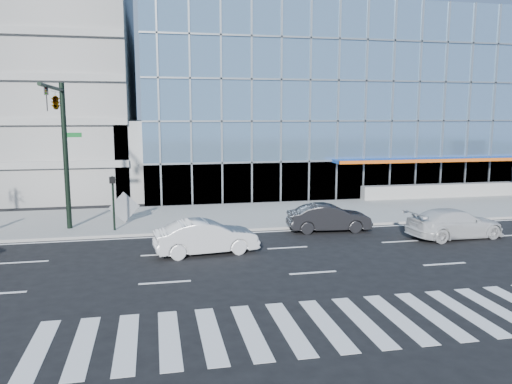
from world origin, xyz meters
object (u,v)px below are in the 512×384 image
dark_sedan (329,218)px  tilted_panel (124,207)px  white_suv (455,223)px  white_sedan (206,237)px  traffic_signal (59,120)px  ped_signal_post (113,195)px

dark_sedan → tilted_panel: (-11.26, 3.90, 0.31)m
white_suv → white_sedan: size_ratio=1.10×
traffic_signal → white_suv: traffic_signal is taller
white_suv → dark_sedan: white_suv is taller
tilted_panel → white_suv: bearing=-36.7°
white_sedan → white_suv: bearing=-95.2°
ped_signal_post → dark_sedan: 11.95m
white_suv → tilted_panel: 18.52m
traffic_signal → white_sedan: traffic_signal is taller
traffic_signal → ped_signal_post: traffic_signal is taller
ped_signal_post → white_sedan: bearing=-48.6°
traffic_signal → white_sedan: size_ratio=1.66×
ped_signal_post → white_sedan: 6.96m
white_suv → ped_signal_post: bearing=69.9°
white_sedan → tilted_panel: size_ratio=3.70×
ped_signal_post → white_sedan: size_ratio=0.62×
white_sedan → ped_signal_post: bearing=34.4°
traffic_signal → white_suv: bearing=-12.2°
ped_signal_post → white_suv: size_ratio=0.57×
dark_sedan → tilted_panel: 11.92m
ped_signal_post → white_sedan: (4.51, -5.13, -1.35)m
white_sedan → tilted_panel: (-4.06, 7.08, 0.28)m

